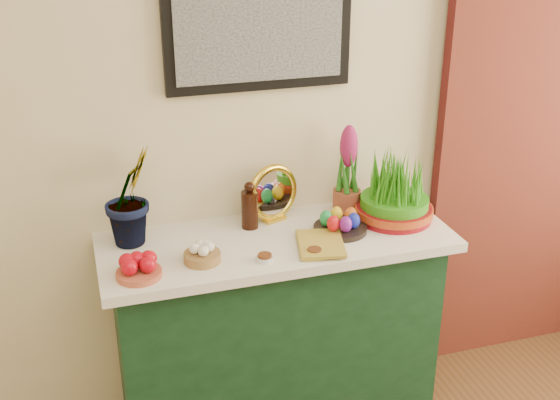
# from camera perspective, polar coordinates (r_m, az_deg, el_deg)

# --- Properties ---
(sideboard) EXTENTS (1.30, 0.45, 0.85)m
(sideboard) POSITION_cam_1_polar(r_m,az_deg,el_deg) (3.03, -0.28, -10.85)
(sideboard) COLOR #163D21
(sideboard) RESTS_ON ground
(tablecloth) EXTENTS (1.40, 0.55, 0.04)m
(tablecloth) POSITION_cam_1_polar(r_m,az_deg,el_deg) (2.80, -0.30, -3.35)
(tablecloth) COLOR white
(tablecloth) RESTS_ON sideboard
(hyacinth_green) EXTENTS (0.34, 0.33, 0.51)m
(hyacinth_green) POSITION_cam_1_polar(r_m,az_deg,el_deg) (2.71, -12.18, 1.53)
(hyacinth_green) COLOR #276E1B
(hyacinth_green) RESTS_ON tablecloth
(apple_bowl) EXTENTS (0.22, 0.22, 0.08)m
(apple_bowl) POSITION_cam_1_polar(r_m,az_deg,el_deg) (2.54, -11.43, -5.45)
(apple_bowl) COLOR #AE5035
(apple_bowl) RESTS_ON tablecloth
(garlic_basket) EXTENTS (0.16, 0.16, 0.08)m
(garlic_basket) POSITION_cam_1_polar(r_m,az_deg,el_deg) (2.61, -6.35, -4.37)
(garlic_basket) COLOR olive
(garlic_basket) RESTS_ON tablecloth
(vinegar_cruet) EXTENTS (0.07, 0.07, 0.20)m
(vinegar_cruet) POSITION_cam_1_polar(r_m,az_deg,el_deg) (2.83, -2.48, -0.62)
(vinegar_cruet) COLOR black
(vinegar_cruet) RESTS_ON tablecloth
(mirror) EXTENTS (0.24, 0.13, 0.24)m
(mirror) POSITION_cam_1_polar(r_m,az_deg,el_deg) (2.89, -0.56, 0.54)
(mirror) COLOR gold
(mirror) RESTS_ON tablecloth
(book) EXTENTS (0.21, 0.26, 0.03)m
(book) POSITION_cam_1_polar(r_m,az_deg,el_deg) (2.70, 1.47, -3.62)
(book) COLOR #AF9531
(book) RESTS_ON tablecloth
(spice_dish_left) EXTENTS (0.06, 0.06, 0.03)m
(spice_dish_left) POSITION_cam_1_polar(r_m,az_deg,el_deg) (2.61, -1.24, -4.72)
(spice_dish_left) COLOR silver
(spice_dish_left) RESTS_ON tablecloth
(spice_dish_right) EXTENTS (0.07, 0.07, 0.03)m
(spice_dish_right) POSITION_cam_1_polar(r_m,az_deg,el_deg) (2.65, 2.82, -4.26)
(spice_dish_right) COLOR silver
(spice_dish_right) RESTS_ON tablecloth
(egg_plate) EXTENTS (0.26, 0.26, 0.09)m
(egg_plate) POSITION_cam_1_polar(r_m,az_deg,el_deg) (2.83, 4.95, -1.94)
(egg_plate) COLOR black
(egg_plate) RESTS_ON tablecloth
(hyacinth_pink) EXTENTS (0.12, 0.12, 0.39)m
(hyacinth_pink) POSITION_cam_1_polar(r_m,az_deg,el_deg) (2.95, 5.52, 2.16)
(hyacinth_pink) COLOR #9B472F
(hyacinth_pink) RESTS_ON tablecloth
(wheatgrass_sabzeh) EXTENTS (0.33, 0.33, 0.27)m
(wheatgrass_sabzeh) POSITION_cam_1_polar(r_m,az_deg,el_deg) (2.93, 9.33, 0.56)
(wheatgrass_sabzeh) COLOR maroon
(wheatgrass_sabzeh) RESTS_ON tablecloth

